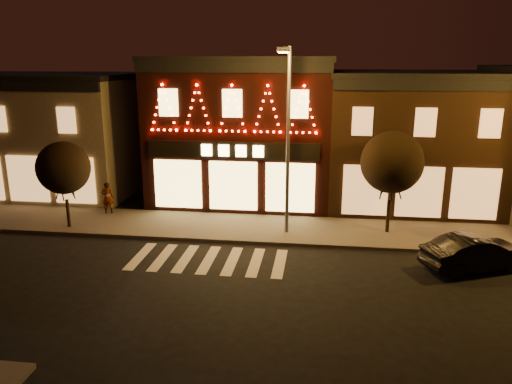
# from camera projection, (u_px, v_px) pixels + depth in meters

# --- Properties ---
(ground) EXTENTS (120.00, 120.00, 0.00)m
(ground) POSITION_uv_depth(u_px,v_px,m) (183.00, 305.00, 17.02)
(ground) COLOR black
(ground) RESTS_ON ground
(sidewalk_far) EXTENTS (44.00, 4.00, 0.15)m
(sidewalk_far) POSITION_uv_depth(u_px,v_px,m) (267.00, 229.00, 24.39)
(sidewalk_far) COLOR #47423D
(sidewalk_far) RESTS_ON ground
(building_left) EXTENTS (12.20, 8.28, 7.30)m
(building_left) POSITION_uv_depth(u_px,v_px,m) (41.00, 133.00, 31.11)
(building_left) COLOR #726651
(building_left) RESTS_ON ground
(building_pulp) EXTENTS (10.20, 8.34, 8.30)m
(building_pulp) POSITION_uv_depth(u_px,v_px,m) (245.00, 129.00, 29.29)
(building_pulp) COLOR black
(building_pulp) RESTS_ON ground
(building_right_a) EXTENTS (9.20, 8.28, 7.50)m
(building_right_a) POSITION_uv_depth(u_px,v_px,m) (409.00, 139.00, 28.19)
(building_right_a) COLOR #372113
(building_right_a) RESTS_ON ground
(streetlamp_mid) EXTENTS (0.56, 1.97, 8.57)m
(streetlamp_mid) POSITION_uv_depth(u_px,v_px,m) (287.00, 128.00, 22.22)
(streetlamp_mid) COLOR #59595E
(streetlamp_mid) RESTS_ON sidewalk_far
(tree_left) EXTENTS (2.54, 2.54, 4.24)m
(tree_left) POSITION_uv_depth(u_px,v_px,m) (63.00, 168.00, 23.71)
(tree_left) COLOR black
(tree_left) RESTS_ON sidewalk_far
(tree_right) EXTENTS (2.90, 2.90, 4.85)m
(tree_right) POSITION_uv_depth(u_px,v_px,m) (392.00, 162.00, 22.90)
(tree_right) COLOR black
(tree_right) RESTS_ON sidewalk_far
(dark_sedan) EXTENTS (4.53, 3.02, 1.41)m
(dark_sedan) POSITION_uv_depth(u_px,v_px,m) (475.00, 253.00, 19.75)
(dark_sedan) COLOR black
(dark_sedan) RESTS_ON ground
(pedestrian) EXTENTS (0.70, 0.53, 1.70)m
(pedestrian) POSITION_uv_depth(u_px,v_px,m) (108.00, 198.00, 26.39)
(pedestrian) COLOR gray
(pedestrian) RESTS_ON sidewalk_far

